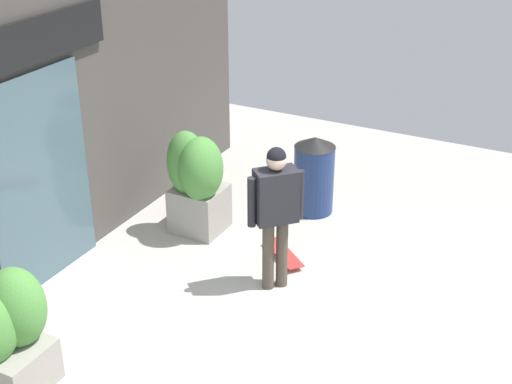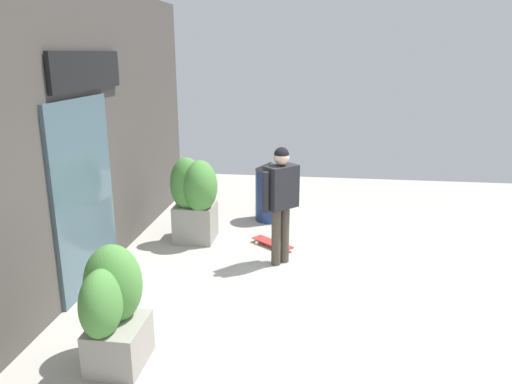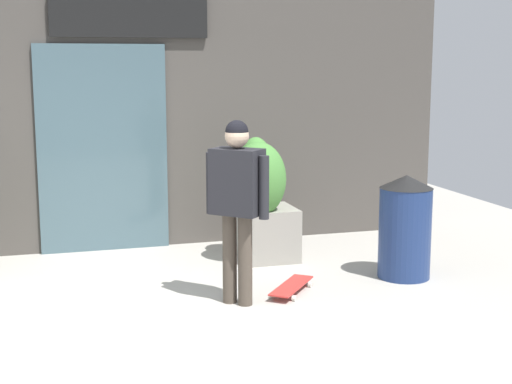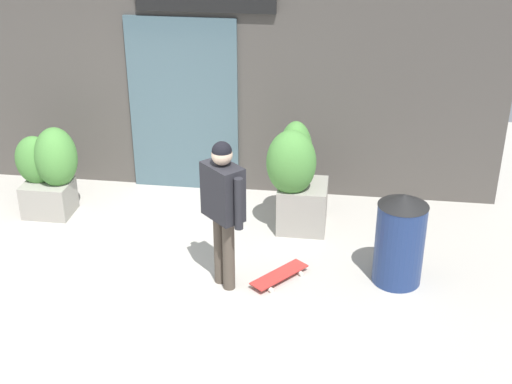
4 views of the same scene
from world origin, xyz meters
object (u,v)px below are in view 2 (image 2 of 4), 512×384
trash_bin (270,191)px  planter_box_right (195,198)px  skateboard (272,243)px  planter_box_left (112,305)px  skateboarder (281,194)px

trash_bin → planter_box_right: bearing=139.0°
skateboard → trash_bin: trash_bin is taller
planter_box_left → skateboard: bearing=-21.3°
skateboard → planter_box_right: (0.06, 1.22, 0.66)m
skateboarder → skateboard: skateboarder is taller
skateboarder → planter_box_left: size_ratio=1.44×
planter_box_right → trash_bin: 1.61m
planter_box_left → skateboarder: bearing=-28.7°
planter_box_left → trash_bin: bearing=-13.4°
skateboard → planter_box_right: size_ratio=0.51×
skateboard → planter_box_right: 1.39m
planter_box_left → planter_box_right: bearing=0.2°
skateboarder → trash_bin: 1.94m
skateboarder → planter_box_left: 2.89m
planter_box_left → planter_box_right: size_ratio=0.85×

